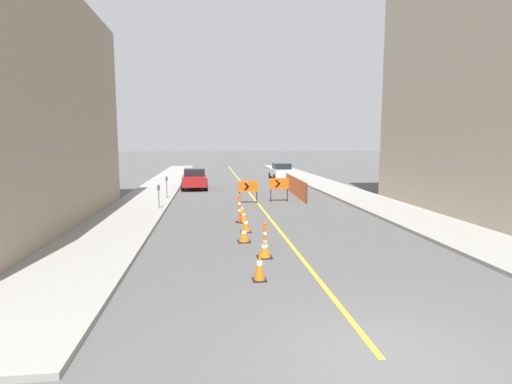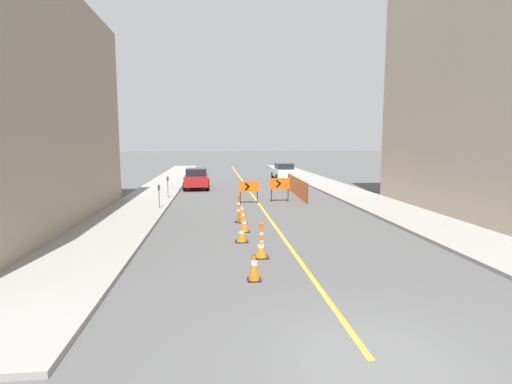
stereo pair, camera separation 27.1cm
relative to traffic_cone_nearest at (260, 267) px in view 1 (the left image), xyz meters
The scene contains 19 objects.
ground_plane 4.36m from the traffic_cone_nearest, 68.98° to the right, with size 300.00×300.00×0.00m, color #4C4C4C.
lane_stripe 22.60m from the traffic_cone_nearest, 86.05° to the left, with size 0.12×53.19×0.01m.
sidewalk_left 23.13m from the traffic_cone_nearest, 102.93° to the left, with size 3.19×53.19×0.13m.
sidewalk_right 24.02m from the traffic_cone_nearest, 69.81° to the left, with size 3.19×53.19×0.13m.
traffic_cone_nearest is the anchor object (origin of this frame).
traffic_cone_second 2.09m from the traffic_cone_nearest, 78.49° to the left, with size 0.47×0.47×0.57m.
traffic_cone_third 4.09m from the traffic_cone_nearest, 90.72° to the left, with size 0.46×0.46×0.55m.
traffic_cone_fourth 5.69m from the traffic_cone_nearest, 88.35° to the left, with size 0.43×0.43×0.60m.
traffic_cone_fifth 7.57m from the traffic_cone_nearest, 88.16° to the left, with size 0.38×0.38×0.57m.
traffic_cone_farthest 9.55m from the traffic_cone_nearest, 88.03° to the left, with size 0.33×0.33×0.50m.
delineator_post_front 2.24m from the traffic_cone_nearest, 78.37° to the left, with size 0.32×0.32×1.11m.
delineator_post_rear 7.65m from the traffic_cone_nearest, 89.64° to the left, with size 0.33×0.33×1.27m.
arrow_barricade_primary 13.14m from the traffic_cone_nearest, 85.72° to the left, with size 1.18×0.12×1.33m.
arrow_barricade_secondary 13.92m from the traffic_cone_nearest, 77.92° to the left, with size 1.20×0.11×1.44m.
safety_mesh_fence 16.97m from the traffic_cone_nearest, 74.61° to the left, with size 0.35×7.80×1.22m.
parked_car_curb_near 21.14m from the traffic_cone_nearest, 96.53° to the left, with size 1.95×4.34×1.59m.
parked_car_curb_mid 28.19m from the traffic_cone_nearest, 78.56° to the left, with size 1.94×4.33×1.59m.
parking_meter_near_curb 11.87m from the traffic_cone_nearest, 109.36° to the left, with size 0.12×0.11×1.25m.
parking_meter_far_curb 15.71m from the traffic_cone_nearest, 104.50° to the left, with size 0.12×0.11×1.34m.
Camera 1 is at (-2.82, -5.97, 3.61)m, focal length 28.00 mm.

